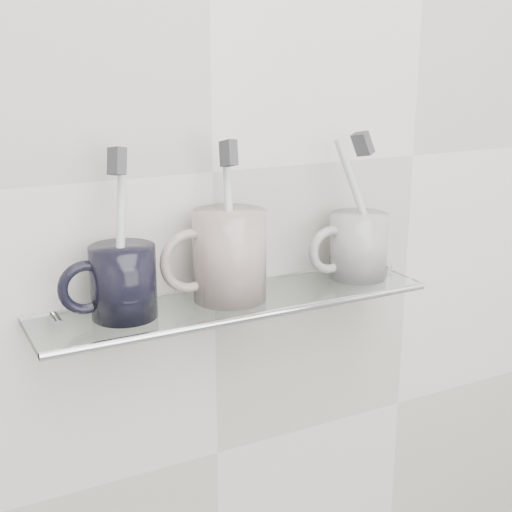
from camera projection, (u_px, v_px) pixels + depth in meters
wall_back at (213, 172)px, 0.90m from camera, size 2.50×0.00×2.50m
shelf_glass at (235, 302)px, 0.89m from camera, size 0.50×0.12×0.01m
shelf_rail at (256, 317)px, 0.84m from camera, size 0.50×0.01×0.01m
bracket_left at (57, 327)px, 0.84m from camera, size 0.02×0.03×0.02m
bracket_right at (352, 277)px, 1.02m from camera, size 0.02×0.03×0.02m
mug_left at (123, 282)px, 0.82m from camera, size 0.09×0.09×0.08m
mug_left_handle at (85, 287)px, 0.80m from camera, size 0.06×0.01×0.06m
toothbrush_left at (121, 232)px, 0.80m from camera, size 0.04×0.05×0.19m
bristles_left at (117, 161)px, 0.78m from camera, size 0.02×0.03×0.03m
mug_center at (230, 256)px, 0.87m from camera, size 0.12×0.12×0.11m
mug_center_handle at (191, 261)px, 0.85m from camera, size 0.08×0.01×0.08m
toothbrush_center at (229, 220)px, 0.86m from camera, size 0.03×0.06×0.19m
bristles_center at (229, 153)px, 0.84m from camera, size 0.02×0.03×0.04m
mug_right at (358, 246)px, 0.96m from camera, size 0.10×0.10×0.09m
mug_right_handle at (330, 250)px, 0.94m from camera, size 0.06×0.01×0.06m
toothbrush_right at (360, 204)px, 0.94m from camera, size 0.08×0.03×0.18m
bristles_right at (363, 144)px, 0.92m from camera, size 0.03×0.03×0.04m
chrome_cap at (380, 268)px, 0.99m from camera, size 0.03×0.03×0.01m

